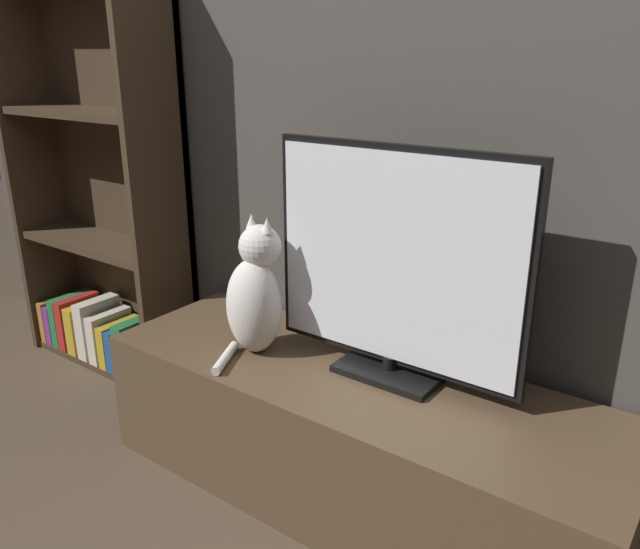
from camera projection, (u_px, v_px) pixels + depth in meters
wall_back at (418, 52)px, 1.74m from camera, size 4.80×0.05×2.60m
tv_stand at (351, 437)px, 1.88m from camera, size 1.58×0.52×0.41m
tv at (395, 267)px, 1.71m from camera, size 0.77×0.18×0.66m
cat at (256, 295)px, 1.91m from camera, size 0.20×0.31×0.43m
bookshelf at (103, 209)px, 2.61m from camera, size 0.85×0.28×1.63m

